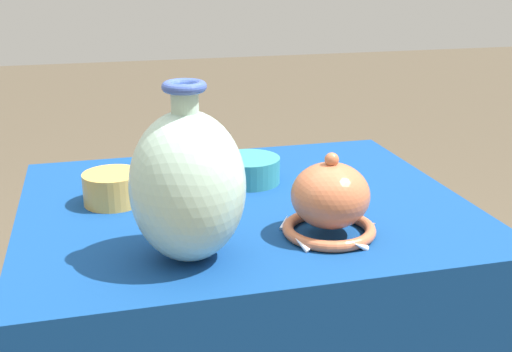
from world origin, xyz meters
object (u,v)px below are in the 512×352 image
object	(u,v)px
vase_tall_bulbous	(188,185)
vase_dome_bell	(330,202)
mosaic_tile_box	(195,149)
pot_squat_teal	(249,170)
pot_squat_ochre	(113,188)

from	to	relation	value
vase_tall_bulbous	vase_dome_bell	world-z (taller)	vase_tall_bulbous
vase_dome_bell	mosaic_tile_box	distance (m)	0.52
pot_squat_teal	mosaic_tile_box	bearing A→B (deg)	124.38
vase_tall_bulbous	vase_dome_bell	distance (m)	0.29
vase_dome_bell	mosaic_tile_box	world-z (taller)	vase_dome_bell
vase_tall_bulbous	mosaic_tile_box	world-z (taller)	vase_tall_bulbous
vase_dome_bell	pot_squat_teal	size ratio (longest dim) A/B	1.33
vase_dome_bell	pot_squat_ochre	bearing A→B (deg)	145.26
pot_squat_teal	vase_dome_bell	bearing A→B (deg)	-77.07
mosaic_tile_box	pot_squat_teal	world-z (taller)	mosaic_tile_box
vase_tall_bulbous	mosaic_tile_box	distance (m)	0.54
vase_dome_bell	pot_squat_teal	xyz separation A→B (m)	(-0.08, 0.34, -0.04)
pot_squat_ochre	pot_squat_teal	size ratio (longest dim) A/B	0.87
pot_squat_ochre	vase_tall_bulbous	bearing A→B (deg)	-68.64
vase_tall_bulbous	pot_squat_teal	xyz separation A→B (m)	(0.20, 0.37, -0.11)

